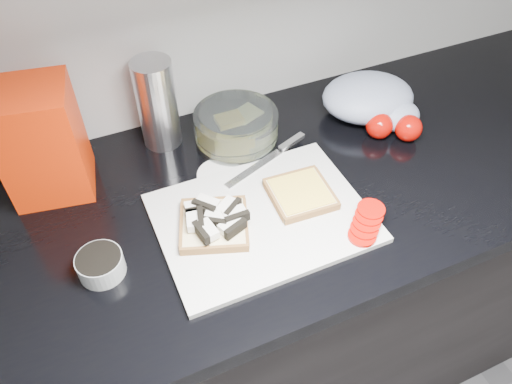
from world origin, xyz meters
TOP-DOWN VIEW (x-y plane):
  - base_cabinet at (0.00, 1.20)m, footprint 3.50×0.60m
  - countertop at (0.00, 1.20)m, footprint 3.50×0.64m
  - cutting_board at (-0.04, 1.12)m, footprint 0.40×0.30m
  - bread_left at (-0.14, 1.13)m, footprint 0.17×0.17m
  - bread_right at (0.05, 1.13)m, footprint 0.13×0.13m
  - tomato_slices at (0.13, 1.01)m, footprint 0.11×0.11m
  - knife at (0.06, 1.27)m, footprint 0.22×0.10m
  - seed_tub at (-0.35, 1.12)m, footprint 0.08×0.08m
  - tub_lid at (-0.07, 1.27)m, footprint 0.11×0.11m
  - glass_bowl at (0.00, 1.36)m, footprint 0.19×0.19m
  - bread_bag at (-0.39, 1.38)m, footprint 0.17×0.16m
  - steel_canister at (-0.15, 1.43)m, footprint 0.08×0.08m
  - grocery_bag at (0.33, 1.32)m, footprint 0.25×0.24m
  - whole_tomatoes at (0.33, 1.23)m, footprint 0.12×0.10m

SIDE VIEW (x-z plane):
  - base_cabinet at x=0.00m, z-range 0.00..0.86m
  - countertop at x=0.00m, z-range 0.86..0.90m
  - tub_lid at x=-0.07m, z-range 0.90..0.91m
  - cutting_board at x=-0.04m, z-range 0.90..0.91m
  - knife at x=0.06m, z-range 0.91..0.92m
  - bread_right at x=0.05m, z-range 0.91..0.93m
  - tomato_slices at x=0.13m, z-range 0.91..0.93m
  - seed_tub at x=-0.35m, z-range 0.90..0.94m
  - bread_left at x=-0.14m, z-range 0.91..0.95m
  - whole_tomatoes at x=0.33m, z-range 0.90..0.96m
  - glass_bowl at x=0.00m, z-range 0.90..0.98m
  - grocery_bag at x=0.33m, z-range 0.90..0.99m
  - steel_canister at x=-0.15m, z-range 0.90..1.10m
  - bread_bag at x=-0.39m, z-range 0.90..1.13m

